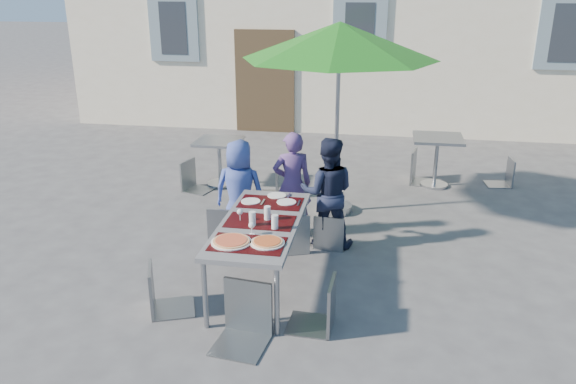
% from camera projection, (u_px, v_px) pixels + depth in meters
% --- Properties ---
extents(ground, '(90.00, 90.00, 0.00)m').
position_uv_depth(ground, '(308.00, 327.00, 5.33)').
color(ground, '#454547').
rests_on(ground, ground).
extents(dining_table, '(0.80, 1.85, 0.76)m').
position_uv_depth(dining_table, '(260.00, 226.00, 5.84)').
color(dining_table, '#4A4A4F').
rests_on(dining_table, ground).
extents(pizza_near_left, '(0.39, 0.39, 0.03)m').
position_uv_depth(pizza_near_left, '(231.00, 241.00, 5.33)').
color(pizza_near_left, white).
rests_on(pizza_near_left, dining_table).
extents(pizza_near_right, '(0.33, 0.33, 0.03)m').
position_uv_depth(pizza_near_right, '(267.00, 242.00, 5.31)').
color(pizza_near_right, white).
rests_on(pizza_near_right, dining_table).
extents(glassware, '(0.46, 0.46, 0.15)m').
position_uv_depth(glassware, '(261.00, 218.00, 5.71)').
color(glassware, silver).
rests_on(glassware, dining_table).
extents(place_settings, '(0.66, 0.46, 0.01)m').
position_uv_depth(place_settings, '(272.00, 199.00, 6.40)').
color(place_settings, white).
rests_on(place_settings, dining_table).
extents(child_0, '(0.64, 0.42, 1.30)m').
position_uv_depth(child_0, '(240.00, 191.00, 6.98)').
color(child_0, '#384B9C').
rests_on(child_0, ground).
extents(child_1, '(0.57, 0.46, 1.37)m').
position_uv_depth(child_1, '(292.00, 184.00, 7.12)').
color(child_1, '#583B7A').
rests_on(child_1, ground).
extents(child_2, '(0.70, 0.43, 1.38)m').
position_uv_depth(child_2, '(328.00, 193.00, 6.81)').
color(child_2, '#181E35').
rests_on(child_2, ground).
extents(chair_0, '(0.47, 0.48, 1.02)m').
position_uv_depth(chair_0, '(227.00, 202.00, 6.78)').
color(chair_0, gray).
rests_on(chair_0, ground).
extents(chair_1, '(0.55, 0.55, 0.95)m').
position_uv_depth(chair_1, '(291.00, 209.00, 6.66)').
color(chair_1, '#8F959A').
rests_on(chair_1, ground).
extents(chair_2, '(0.40, 0.41, 0.84)m').
position_uv_depth(chair_2, '(330.00, 211.00, 6.79)').
color(chair_2, gray).
rests_on(chair_2, ground).
extents(chair_3, '(0.54, 0.53, 0.93)m').
position_uv_depth(chair_3, '(159.00, 261.00, 5.43)').
color(chair_3, gray).
rests_on(chair_3, ground).
extents(chair_4, '(0.44, 0.43, 0.95)m').
position_uv_depth(chair_4, '(322.00, 275.00, 5.14)').
color(chair_4, gray).
rests_on(chair_4, ground).
extents(chair_5, '(0.51, 0.52, 1.04)m').
position_uv_depth(chair_5, '(243.00, 279.00, 4.94)').
color(chair_5, gray).
rests_on(chair_5, ground).
extents(patio_umbrella, '(2.61, 2.61, 2.63)m').
position_uv_depth(patio_umbrella, '(340.00, 42.00, 7.28)').
color(patio_umbrella, '#ACAFB4').
rests_on(patio_umbrella, ground).
extents(cafe_table_0, '(0.70, 0.70, 0.75)m').
position_uv_depth(cafe_table_0, '(219.00, 154.00, 9.00)').
color(cafe_table_0, '#ACAFB4').
rests_on(cafe_table_0, ground).
extents(bg_chair_l_0, '(0.49, 0.49, 0.90)m').
position_uv_depth(bg_chair_l_0, '(192.00, 158.00, 8.77)').
color(bg_chair_l_0, gray).
rests_on(bg_chair_l_0, ground).
extents(bg_chair_r_0, '(0.45, 0.45, 0.91)m').
position_uv_depth(bg_chair_r_0, '(271.00, 162.00, 8.54)').
color(bg_chair_r_0, gray).
rests_on(bg_chair_r_0, ground).
extents(cafe_table_1, '(0.77, 0.77, 0.82)m').
position_uv_depth(cafe_table_1, '(437.00, 151.00, 8.91)').
color(cafe_table_1, '#ACAFB4').
rests_on(cafe_table_1, ground).
extents(bg_chair_l_1, '(0.54, 0.54, 1.04)m').
position_uv_depth(bg_chair_l_1, '(422.00, 146.00, 9.07)').
color(bg_chair_l_1, gray).
rests_on(bg_chair_l_1, ground).
extents(bg_chair_r_1, '(0.41, 0.40, 0.84)m').
position_uv_depth(bg_chair_r_1, '(507.00, 156.00, 8.99)').
color(bg_chair_r_1, gray).
rests_on(bg_chair_r_1, ground).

